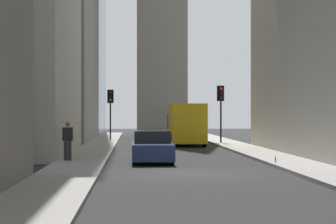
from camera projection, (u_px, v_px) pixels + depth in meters
ground_plane at (195, 174)px, 21.83m from camera, size 135.00×135.00×0.00m
sidewalk_right at (70, 172)px, 21.57m from camera, size 90.00×2.20×0.14m
sidewalk_left at (317, 171)px, 22.09m from camera, size 90.00×2.20×0.14m
delivery_truck at (186, 124)px, 41.66m from camera, size 6.46×2.25×2.84m
sedan_navy at (152, 148)px, 26.85m from camera, size 4.30×1.78×1.42m
traffic_light_midblock at (110, 103)px, 49.16m from camera, size 0.43×0.52×4.03m
traffic_light_far_junction at (221, 101)px, 42.77m from camera, size 0.43×0.52×4.05m
pedestrian at (68, 139)px, 26.25m from camera, size 0.26×0.44×1.69m
discarded_bottle at (276, 160)px, 25.22m from camera, size 0.07×0.07×0.27m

